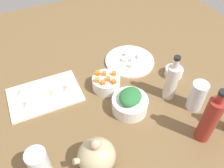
% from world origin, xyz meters
% --- Properties ---
extents(tabletop, '(1.90, 1.90, 0.03)m').
position_xyz_m(tabletop, '(0.00, 0.00, 0.01)').
color(tabletop, brown).
rests_on(tabletop, ground).
extents(cutting_board, '(0.32, 0.21, 0.01)m').
position_xyz_m(cutting_board, '(0.28, -0.11, 0.03)').
color(cutting_board, silver).
rests_on(cutting_board, tabletop).
extents(plate_tofu, '(0.25, 0.25, 0.01)m').
position_xyz_m(plate_tofu, '(-0.17, -0.15, 0.04)').
color(plate_tofu, white).
rests_on(plate_tofu, tabletop).
extents(bowl_greens, '(0.15, 0.15, 0.06)m').
position_xyz_m(bowl_greens, '(-0.02, 0.12, 0.06)').
color(bowl_greens, white).
rests_on(bowl_greens, tabletop).
extents(bowl_carrots, '(0.13, 0.13, 0.06)m').
position_xyz_m(bowl_carrots, '(0.01, -0.04, 0.06)').
color(bowl_carrots, white).
rests_on(bowl_carrots, tabletop).
extents(bowl_small_side, '(0.08, 0.08, 0.04)m').
position_xyz_m(bowl_small_side, '(-0.32, 0.03, 0.05)').
color(bowl_small_side, white).
rests_on(bowl_small_side, tabletop).
extents(teapot, '(0.15, 0.13, 0.16)m').
position_xyz_m(teapot, '(0.19, 0.29, 0.09)').
color(teapot, tan).
rests_on(teapot, tabletop).
extents(bottle_1, '(0.06, 0.06, 0.26)m').
position_xyz_m(bottle_1, '(-0.21, 0.36, 0.14)').
color(bottle_1, maroon).
rests_on(bottle_1, tabletop).
extents(bottle_2, '(0.05, 0.05, 0.22)m').
position_xyz_m(bottle_2, '(-0.22, 0.13, 0.12)').
color(bottle_2, beige).
rests_on(bottle_2, tabletop).
extents(drinking_glass_0, '(0.07, 0.07, 0.14)m').
position_xyz_m(drinking_glass_0, '(-0.28, 0.23, 0.10)').
color(drinking_glass_0, white).
rests_on(drinking_glass_0, tabletop).
extents(drinking_glass_1, '(0.07, 0.07, 0.14)m').
position_xyz_m(drinking_glass_1, '(0.37, 0.25, 0.10)').
color(drinking_glass_1, white).
rests_on(drinking_glass_1, tabletop).
extents(carrot_cube_0, '(0.02, 0.02, 0.02)m').
position_xyz_m(carrot_cube_0, '(0.04, -0.01, 0.10)').
color(carrot_cube_0, orange).
rests_on(carrot_cube_0, bowl_carrots).
extents(carrot_cube_1, '(0.02, 0.02, 0.02)m').
position_xyz_m(carrot_cube_1, '(-0.03, -0.04, 0.10)').
color(carrot_cube_1, orange).
rests_on(carrot_cube_1, bowl_carrots).
extents(carrot_cube_2, '(0.02, 0.02, 0.02)m').
position_xyz_m(carrot_cube_2, '(0.01, -0.06, 0.10)').
color(carrot_cube_2, orange).
rests_on(carrot_cube_2, bowl_carrots).
extents(carrot_cube_3, '(0.02, 0.02, 0.02)m').
position_xyz_m(carrot_cube_3, '(-0.01, 0.01, 0.10)').
color(carrot_cube_3, orange).
rests_on(carrot_cube_3, bowl_carrots).
extents(carrot_cube_4, '(0.03, 0.03, 0.02)m').
position_xyz_m(carrot_cube_4, '(0.04, -0.07, 0.10)').
color(carrot_cube_4, orange).
rests_on(carrot_cube_4, bowl_carrots).
extents(carrot_cube_5, '(0.02, 0.02, 0.02)m').
position_xyz_m(carrot_cube_5, '(0.06, -0.03, 0.10)').
color(carrot_cube_5, orange).
rests_on(carrot_cube_5, bowl_carrots).
extents(carrot_cube_6, '(0.02, 0.02, 0.02)m').
position_xyz_m(carrot_cube_6, '(0.01, -0.02, 0.10)').
color(carrot_cube_6, orange).
rests_on(carrot_cube_6, bowl_carrots).
extents(chopped_greens_mound, '(0.14, 0.14, 0.04)m').
position_xyz_m(chopped_greens_mound, '(-0.02, 0.12, 0.11)').
color(chopped_greens_mound, '#296F36').
rests_on(chopped_greens_mound, bowl_greens).
extents(tofu_cube_0, '(0.03, 0.03, 0.02)m').
position_xyz_m(tofu_cube_0, '(-0.17, -0.19, 0.05)').
color(tofu_cube_0, white).
rests_on(tofu_cube_0, plate_tofu).
extents(tofu_cube_1, '(0.03, 0.03, 0.02)m').
position_xyz_m(tofu_cube_1, '(-0.18, -0.13, 0.05)').
color(tofu_cube_1, white).
rests_on(tofu_cube_1, plate_tofu).
extents(tofu_cube_2, '(0.03, 0.03, 0.02)m').
position_xyz_m(tofu_cube_2, '(-0.14, -0.15, 0.05)').
color(tofu_cube_2, white).
rests_on(tofu_cube_2, plate_tofu).
extents(tofu_cube_3, '(0.03, 0.03, 0.02)m').
position_xyz_m(tofu_cube_3, '(-0.15, -0.10, 0.05)').
color(tofu_cube_3, white).
rests_on(tofu_cube_3, plate_tofu).
extents(tofu_cube_4, '(0.02, 0.02, 0.02)m').
position_xyz_m(tofu_cube_4, '(-0.22, -0.14, 0.05)').
color(tofu_cube_4, white).
rests_on(tofu_cube_4, plate_tofu).
extents(dumpling_0, '(0.06, 0.06, 0.03)m').
position_xyz_m(dumpling_0, '(0.24, -0.09, 0.06)').
color(dumpling_0, beige).
rests_on(dumpling_0, cutting_board).
extents(dumpling_1, '(0.06, 0.06, 0.03)m').
position_xyz_m(dumpling_1, '(0.37, -0.14, 0.05)').
color(dumpling_1, beige).
rests_on(dumpling_1, cutting_board).
extents(dumpling_2, '(0.06, 0.06, 0.02)m').
position_xyz_m(dumpling_2, '(0.30, -0.10, 0.05)').
color(dumpling_2, beige).
rests_on(dumpling_2, cutting_board).
extents(dumpling_3, '(0.07, 0.07, 0.03)m').
position_xyz_m(dumpling_3, '(0.36, -0.07, 0.06)').
color(dumpling_3, beige).
rests_on(dumpling_3, cutting_board).
extents(dumpling_4, '(0.07, 0.07, 0.02)m').
position_xyz_m(dumpling_4, '(0.18, -0.09, 0.05)').
color(dumpling_4, beige).
rests_on(dumpling_4, cutting_board).
extents(dumpling_5, '(0.06, 0.05, 0.03)m').
position_xyz_m(dumpling_5, '(0.18, -0.16, 0.06)').
color(dumpling_5, beige).
rests_on(dumpling_5, cutting_board).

